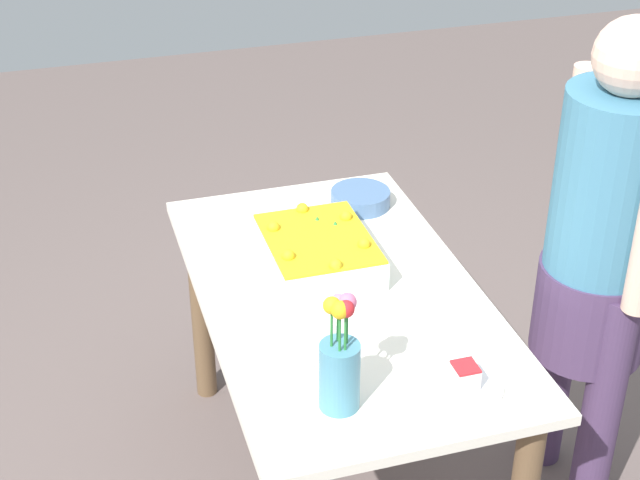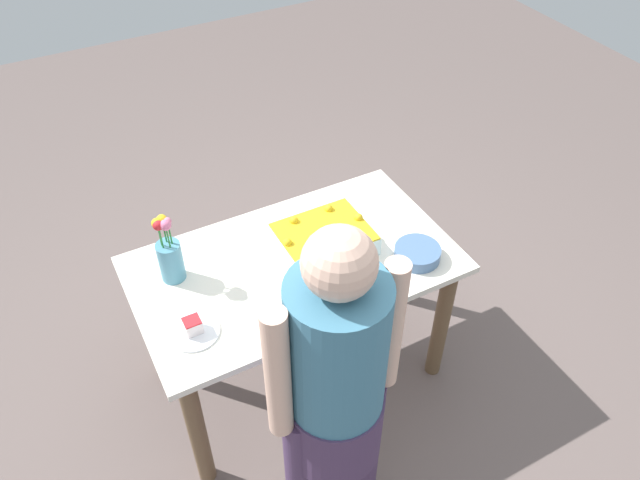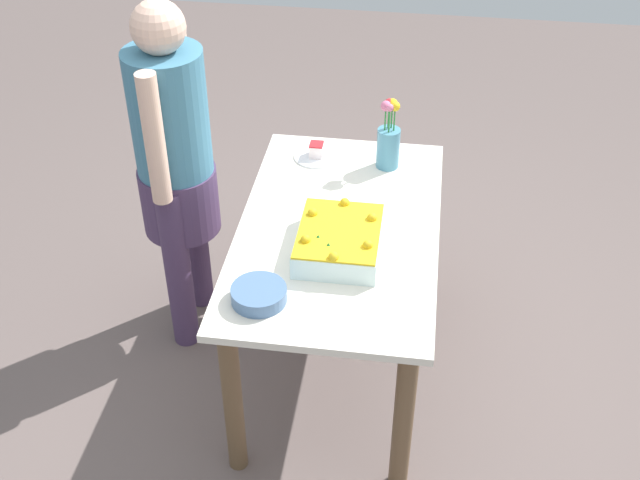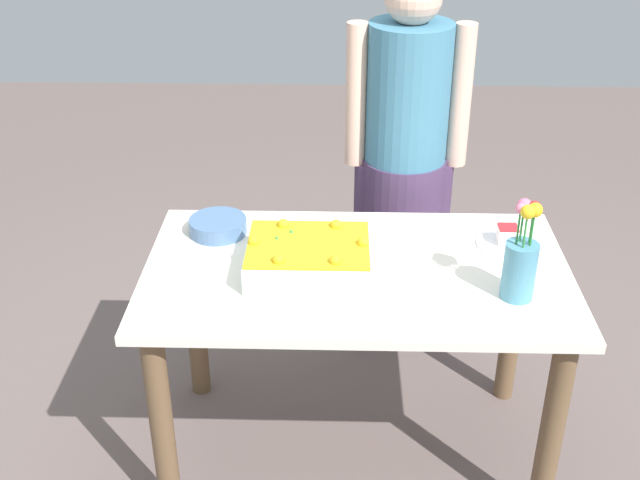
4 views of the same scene
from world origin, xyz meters
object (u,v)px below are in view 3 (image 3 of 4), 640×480
sheet_cake (339,240)px  cake_knife (376,194)px  fruit_bowl (259,294)px  person_standing (175,158)px  serving_plate_with_slice (316,154)px  flower_vase (388,141)px

sheet_cake → cake_knife: (-0.38, 0.10, -0.05)m
sheet_cake → fruit_bowl: size_ratio=1.96×
sheet_cake → cake_knife: bearing=165.0°
sheet_cake → person_standing: (-0.33, -0.69, 0.08)m
fruit_bowl → person_standing: 0.79m
serving_plate_with_slice → flower_vase: (0.03, 0.30, 0.10)m
sheet_cake → serving_plate_with_slice: 0.65m
serving_plate_with_slice → person_standing: size_ratio=0.13×
serving_plate_with_slice → fruit_bowl: (0.93, -0.06, 0.01)m
flower_vase → person_standing: person_standing is taller
fruit_bowl → sheet_cake: bearing=142.9°
flower_vase → person_standing: bearing=-72.0°
cake_knife → person_standing: 0.81m
fruit_bowl → cake_knife: bearing=154.1°
sheet_cake → flower_vase: bearing=167.9°
sheet_cake → serving_plate_with_slice: size_ratio=1.95×
cake_knife → flower_vase: 0.25m
serving_plate_with_slice → flower_vase: bearing=85.2°
serving_plate_with_slice → cake_knife: serving_plate_with_slice is taller
cake_knife → fruit_bowl: fruit_bowl is taller
serving_plate_with_slice → fruit_bowl: serving_plate_with_slice is taller
flower_vase → fruit_bowl: 0.98m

